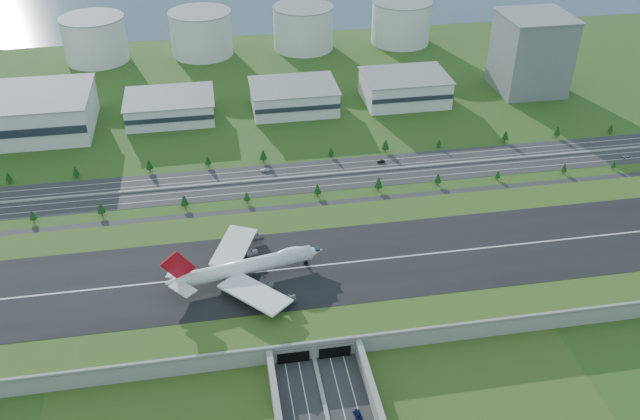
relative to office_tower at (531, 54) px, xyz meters
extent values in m
plane|color=#2A4916|center=(-200.00, -195.00, -27.50)|extent=(1200.00, 1200.00, 0.00)
cube|color=gray|center=(-200.00, -195.00, -23.50)|extent=(520.00, 100.00, 8.00)
cube|color=#3A511B|center=(-200.00, -195.00, -19.42)|extent=(520.00, 100.00, 0.16)
cube|color=black|center=(-200.00, -195.00, -19.28)|extent=(520.00, 58.00, 0.12)
cube|color=silver|center=(-200.00, -195.00, -19.20)|extent=(520.00, 0.90, 0.02)
cube|color=gray|center=(-200.00, -244.40, -18.90)|extent=(520.00, 1.20, 1.20)
cube|color=black|center=(-208.50, -245.20, -24.30)|extent=(13.00, 1.20, 6.00)
cube|color=black|center=(-191.50, -245.20, -24.30)|extent=(13.00, 1.20, 6.00)
cube|color=#28282B|center=(-200.00, -100.00, -27.44)|extent=(560.00, 36.00, 0.12)
cylinder|color=#3D2819|center=(-330.32, -122.00, -26.32)|extent=(0.50, 0.50, 2.36)
cone|color=#10360E|center=(-330.32, -122.00, -23.30)|extent=(3.67, 3.67, 4.72)
cylinder|color=#3D2819|center=(-295.25, -122.00, -26.11)|extent=(0.50, 0.50, 2.78)
cone|color=#10360E|center=(-295.25, -122.00, -22.57)|extent=(4.32, 4.32, 5.55)
cylinder|color=#3D2819|center=(-251.24, -122.00, -26.08)|extent=(0.50, 0.50, 2.85)
cone|color=#10360E|center=(-251.24, -122.00, -22.44)|extent=(4.43, 4.43, 5.70)
cylinder|color=#3D2819|center=(-217.42, -122.00, -26.33)|extent=(0.50, 0.50, 2.35)
cone|color=#10360E|center=(-217.42, -122.00, -23.32)|extent=(3.65, 3.65, 4.70)
cylinder|color=#3D2819|center=(-177.91, -122.00, -26.14)|extent=(0.50, 0.50, 2.73)
cone|color=#10360E|center=(-177.91, -122.00, -22.65)|extent=(4.24, 4.24, 5.46)
cylinder|color=#3D2819|center=(-142.84, -122.00, -25.98)|extent=(0.50, 0.50, 3.04)
cone|color=#10360E|center=(-142.84, -122.00, -22.09)|extent=(4.73, 4.73, 6.09)
cylinder|color=#3D2819|center=(-107.85, -122.00, -26.14)|extent=(0.50, 0.50, 2.72)
cone|color=#10360E|center=(-107.85, -122.00, -22.67)|extent=(4.22, 4.22, 5.43)
cylinder|color=#3D2819|center=(-71.41, -122.00, -26.49)|extent=(0.50, 0.50, 2.01)
cone|color=#10360E|center=(-71.41, -122.00, -23.92)|extent=(3.13, 3.13, 4.03)
cylinder|color=#3D2819|center=(-30.14, -122.00, -26.33)|extent=(0.50, 0.50, 2.34)
cone|color=#10360E|center=(-30.14, -122.00, -23.34)|extent=(3.64, 3.64, 4.68)
cylinder|color=#3D2819|center=(1.61, -122.00, -26.49)|extent=(0.50, 0.50, 2.03)
cone|color=#10360E|center=(1.61, -122.00, -23.90)|extent=(3.15, 3.15, 4.05)
cylinder|color=#3D2819|center=(-351.22, -78.00, -26.28)|extent=(0.50, 0.50, 2.44)
cone|color=#10360E|center=(-351.22, -78.00, -23.16)|extent=(3.80, 3.80, 4.88)
cylinder|color=#3D2819|center=(-313.80, -78.00, -26.27)|extent=(0.50, 0.50, 2.46)
cone|color=#10360E|center=(-313.80, -78.00, -23.13)|extent=(3.82, 3.82, 4.92)
cylinder|color=#3D2819|center=(-271.67, -78.00, -26.14)|extent=(0.50, 0.50, 2.71)
cone|color=#10360E|center=(-271.67, -78.00, -22.68)|extent=(4.22, 4.22, 5.43)
cylinder|color=#3D2819|center=(-237.26, -78.00, -26.27)|extent=(0.50, 0.50, 2.47)
cone|color=#10360E|center=(-237.26, -78.00, -23.11)|extent=(3.84, 3.84, 4.93)
cylinder|color=#3D2819|center=(-203.81, -78.00, -26.05)|extent=(0.50, 0.50, 2.90)
cone|color=#10360E|center=(-203.81, -78.00, -22.35)|extent=(4.51, 4.51, 5.79)
cylinder|color=#3D2819|center=(-162.10, -78.00, -26.37)|extent=(0.50, 0.50, 2.25)
cone|color=#10360E|center=(-162.10, -78.00, -23.50)|extent=(3.50, 3.50, 4.50)
cylinder|color=#3D2819|center=(-127.51, -78.00, -26.01)|extent=(0.50, 0.50, 2.98)
cone|color=#10360E|center=(-127.51, -78.00, -22.19)|extent=(4.64, 4.64, 5.97)
cylinder|color=#3D2819|center=(-92.64, -78.00, -26.50)|extent=(0.50, 0.50, 1.99)
cone|color=#10360E|center=(-92.64, -78.00, -23.96)|extent=(3.10, 3.10, 3.98)
cylinder|color=#3D2819|center=(-48.57, -78.00, -26.10)|extent=(0.50, 0.50, 2.81)
cone|color=#10360E|center=(-48.57, -78.00, -22.51)|extent=(4.37, 4.37, 5.61)
cylinder|color=#3D2819|center=(-13.25, -78.00, -26.09)|extent=(0.50, 0.50, 2.82)
cone|color=#10360E|center=(-13.25, -78.00, -22.48)|extent=(4.39, 4.39, 5.65)
cylinder|color=#3D2819|center=(24.66, -78.00, -26.45)|extent=(0.50, 0.50, 2.10)
cone|color=#10360E|center=(24.66, -78.00, -23.77)|extent=(3.27, 3.27, 4.20)
cube|color=white|center=(-260.00, -5.00, -20.00)|extent=(58.00, 42.00, 15.00)
cube|color=white|center=(-175.00, -5.00, -19.00)|extent=(58.00, 42.00, 17.00)
cube|color=white|center=(-95.00, -5.00, -18.00)|extent=(58.00, 42.00, 19.00)
cube|color=slate|center=(0.00, 0.00, 0.00)|extent=(46.00, 46.00, 55.00)
cylinder|color=silver|center=(-320.00, 115.00, -10.00)|extent=(50.00, 50.00, 35.00)
cylinder|color=silver|center=(-235.00, 115.00, -10.00)|extent=(50.00, 50.00, 35.00)
cylinder|color=silver|center=(-150.00, 115.00, -10.00)|extent=(50.00, 50.00, 35.00)
cylinder|color=silver|center=(-65.00, 115.00, -10.00)|extent=(50.00, 50.00, 35.00)
cylinder|color=white|center=(-222.14, -197.79, -13.09)|extent=(59.42, 17.64, 6.77)
cone|color=white|center=(-190.98, -191.90, -13.09)|extent=(9.57, 8.22, 6.77)
cone|color=white|center=(-253.30, -203.68, -12.67)|extent=(11.64, 8.61, 6.77)
ellipsoid|color=white|center=(-202.37, -194.05, -10.65)|extent=(15.15, 7.86, 4.16)
cube|color=white|center=(-220.88, -215.84, -14.15)|extent=(31.63, 32.64, 1.67)
cube|color=white|center=(-227.56, -180.53, -14.15)|extent=(24.35, 34.55, 1.67)
cylinder|color=#38383D|center=(-214.83, -209.32, -16.47)|extent=(5.99, 4.14, 3.17)
cylinder|color=#38383D|center=(-206.62, -219.60, -16.47)|extent=(5.99, 4.14, 3.17)
cylinder|color=#38383D|center=(-219.55, -184.39, -16.47)|extent=(5.99, 4.14, 3.17)
cylinder|color=#38383D|center=(-215.65, -171.82, -16.47)|extent=(5.99, 4.14, 3.17)
cube|color=white|center=(-250.99, -210.24, -11.82)|extent=(12.39, 12.95, 0.63)
cube|color=white|center=(-253.54, -196.73, -11.82)|extent=(9.83, 13.07, 0.63)
cube|color=#B50C1A|center=(-252.26, -203.48, -4.63)|extent=(14.98, 3.73, 15.85)
cylinder|color=black|center=(-195.30, -192.72, -18.64)|extent=(2.01, 0.74, 2.01)
cylinder|color=black|center=(-225.67, -201.90, -18.64)|extent=(2.01, 0.74, 2.01)
cylinder|color=black|center=(-226.93, -195.25, -18.64)|extent=(2.01, 0.74, 2.01)
cylinder|color=black|center=(-231.90, -203.08, -18.64)|extent=(2.01, 0.74, 2.01)
cylinder|color=black|center=(-233.16, -196.43, -18.64)|extent=(2.01, 0.74, 2.01)
imported|color=#0E1047|center=(-188.78, -276.32, -26.65)|extent=(2.78, 5.41, 1.46)
imported|color=black|center=(-133.51, -91.17, -26.62)|extent=(4.81, 2.26, 1.52)
imported|color=silver|center=(16.96, -110.24, -26.70)|extent=(5.17, 2.96, 1.36)
imported|color=silver|center=(-204.20, -89.38, -26.57)|extent=(5.81, 2.91, 1.62)
camera|label=1|loc=(-230.96, -439.42, 174.71)|focal=38.00mm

